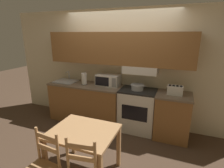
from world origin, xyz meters
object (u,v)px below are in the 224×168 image
stove_range (137,110)px  microwave (108,80)px  sink_basin (66,81)px  paper_towel_roll (84,79)px  cooking_pot (137,87)px  dining_table (83,137)px  toaster (175,90)px

stove_range → microwave: microwave is taller
microwave → sink_basin: (-1.07, -0.11, -0.11)m
paper_towel_roll → sink_basin: bearing=176.1°
cooking_pot → microwave: bearing=173.3°
paper_towel_roll → dining_table: bearing=-60.8°
microwave → stove_range: bearing=-6.9°
sink_basin → toaster: bearing=-0.3°
toaster → sink_basin: sink_basin is taller
paper_towel_roll → toaster: bearing=0.7°
sink_basin → dining_table: (1.36, -1.50, -0.32)m
microwave → toaster: (1.42, -0.12, -0.04)m
dining_table → microwave: bearing=100.0°
stove_range → paper_towel_roll: size_ratio=3.40×
microwave → sink_basin: microwave is taller
stove_range → microwave: bearing=173.1°
sink_basin → paper_towel_roll: paper_towel_roll is taller
stove_range → dining_table: size_ratio=1.00×
toaster → sink_basin: bearing=179.7°
paper_towel_roll → stove_range: bearing=2.5°
cooking_pot → microwave: (-0.69, 0.08, 0.06)m
microwave → toaster: size_ratio=1.74×
stove_range → paper_towel_roll: paper_towel_roll is taller
dining_table → paper_towel_roll: bearing=119.2°
cooking_pot → dining_table: 1.62m
microwave → paper_towel_roll: size_ratio=1.92×
sink_basin → dining_table: sink_basin is taller
sink_basin → cooking_pot: bearing=0.8°
cooking_pot → microwave: 0.70m
paper_towel_roll → microwave: bearing=14.8°
paper_towel_roll → dining_table: (0.82, -1.46, -0.43)m
cooking_pot → stove_range: bearing=-15.2°
cooking_pot → sink_basin: (-1.76, -0.02, -0.05)m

